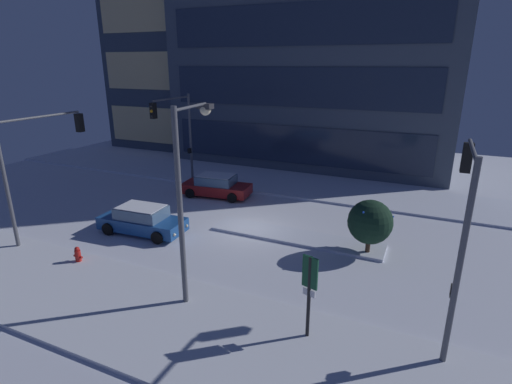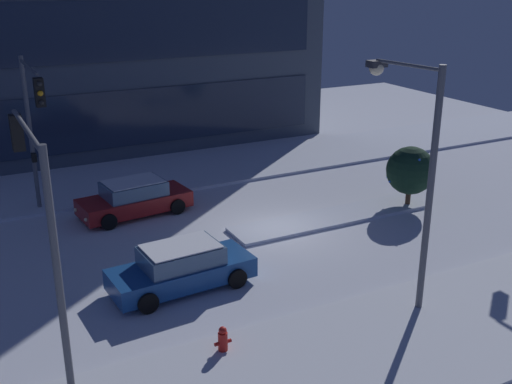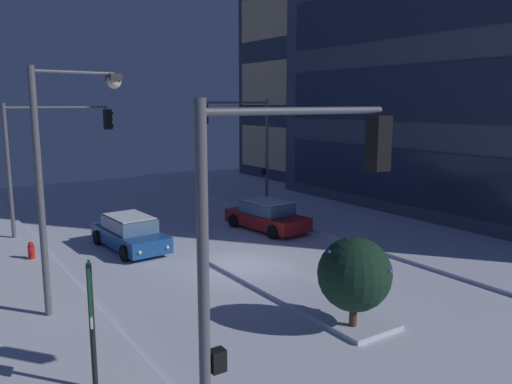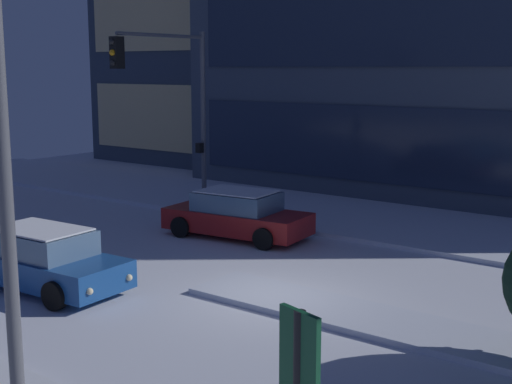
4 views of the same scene
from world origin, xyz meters
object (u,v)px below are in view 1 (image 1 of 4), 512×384
at_px(street_lamp_arched, 188,176).
at_px(parking_info_sign, 309,288).
at_px(traffic_light_corner_near_left, 39,152).
at_px(decorated_tree_median, 370,222).
at_px(car_near, 142,220).
at_px(car_far, 216,186).
at_px(traffic_light_corner_far_left, 177,126).
at_px(fire_hydrant, 78,256).
at_px(traffic_light_corner_near_right, 463,214).

relative_size(street_lamp_arched, parking_info_sign, 2.44).
relative_size(traffic_light_corner_near_left, decorated_tree_median, 2.34).
relative_size(car_near, car_far, 0.99).
xyz_separation_m(traffic_light_corner_far_left, street_lamp_arched, (8.75, -11.66, 0.35)).
height_order(car_far, traffic_light_corner_far_left, traffic_light_corner_far_left).
height_order(car_near, decorated_tree_median, decorated_tree_median).
bearing_deg(car_near, decorated_tree_median, 8.23).
relative_size(traffic_light_corner_near_left, street_lamp_arched, 0.86).
relative_size(fire_hydrant, decorated_tree_median, 0.31).
bearing_deg(decorated_tree_median, fire_hydrant, -151.53).
height_order(traffic_light_corner_near_left, fire_hydrant, traffic_light_corner_near_left).
height_order(traffic_light_corner_near_left, street_lamp_arched, street_lamp_arched).
bearing_deg(car_near, traffic_light_corner_near_right, -13.60).
xyz_separation_m(car_far, traffic_light_corner_near_left, (-4.86, -9.03, 3.74)).
distance_m(traffic_light_corner_near_left, decorated_tree_median, 16.58).
distance_m(car_far, traffic_light_corner_near_right, 17.48).
height_order(car_far, parking_info_sign, parking_info_sign).
xyz_separation_m(car_near, fire_hydrant, (-0.36, -3.99, -0.30)).
relative_size(car_far, traffic_light_corner_far_left, 0.74).
height_order(traffic_light_corner_far_left, decorated_tree_median, traffic_light_corner_far_left).
height_order(traffic_light_corner_near_right, street_lamp_arched, street_lamp_arched).
height_order(car_near, street_lamp_arched, street_lamp_arched).
bearing_deg(fire_hydrant, car_near, 84.86).
bearing_deg(traffic_light_corner_near_right, fire_hydrant, 95.30).
bearing_deg(traffic_light_corner_near_left, street_lamp_arched, -100.21).
bearing_deg(car_near, fire_hydrant, -98.73).
distance_m(car_near, decorated_tree_median, 11.68).
bearing_deg(car_near, street_lamp_arched, -37.58).
bearing_deg(fire_hydrant, traffic_light_corner_far_left, 102.59).
bearing_deg(fire_hydrant, car_far, 85.37).
distance_m(car_far, decorated_tree_median, 11.83).
distance_m(traffic_light_corner_near_left, traffic_light_corner_near_right, 19.04).
relative_size(car_far, traffic_light_corner_near_right, 0.75).
relative_size(car_far, decorated_tree_median, 1.79).
height_order(traffic_light_corner_far_left, traffic_light_corner_near_right, traffic_light_corner_far_left).
relative_size(traffic_light_corner_near_left, parking_info_sign, 2.10).
height_order(car_near, fire_hydrant, car_near).
bearing_deg(street_lamp_arched, fire_hydrant, 84.12).
bearing_deg(car_near, car_far, 82.07).
height_order(traffic_light_corner_near_left, parking_info_sign, traffic_light_corner_near_left).
distance_m(fire_hydrant, parking_info_sign, 11.10).
bearing_deg(car_near, parking_info_sign, -27.19).
bearing_deg(traffic_light_corner_near_right, street_lamp_arched, 98.21).
height_order(car_far, decorated_tree_median, decorated_tree_median).
bearing_deg(car_far, decorated_tree_median, 150.79).
distance_m(traffic_light_corner_near_left, parking_info_sign, 15.38).
relative_size(car_near, street_lamp_arched, 0.65).
distance_m(traffic_light_corner_near_left, fire_hydrant, 5.99).
xyz_separation_m(car_far, fire_hydrant, (-0.89, -10.95, -0.30)).
distance_m(car_near, traffic_light_corner_near_left, 6.09).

